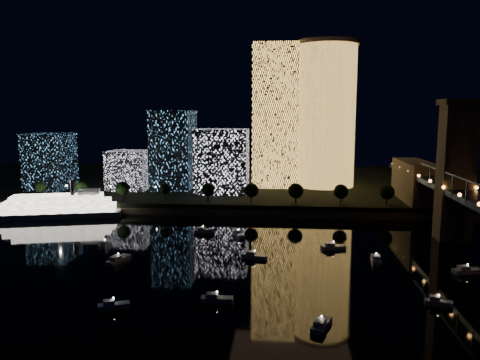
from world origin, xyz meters
name	(u,v)px	position (x,y,z in m)	size (l,w,h in m)	color
ground	(266,283)	(0.00, 0.00, 0.00)	(520.00, 520.00, 0.00)	black
far_bank	(276,184)	(0.00, 160.00, 2.50)	(420.00, 160.00, 5.00)	black
seawall	(273,213)	(0.00, 82.00, 1.50)	(420.00, 6.00, 3.00)	#6B5E4C
tower_cylindrical	(325,115)	(26.83, 139.79, 44.03)	(34.00, 34.00, 77.80)	#FFB951
tower_rectangular	(275,116)	(-0.40, 138.31, 43.25)	(24.04, 24.04, 76.51)	#FFB951
midrise_blocks	(154,158)	(-63.64, 119.36, 21.73)	(116.70, 34.90, 41.46)	silver
riverboat	(52,208)	(-95.77, 70.75, 4.41)	(58.08, 25.29, 17.20)	silver
motorboats	(259,263)	(-2.70, 14.49, 0.81)	(118.89, 83.32, 2.78)	silver
esplanade_trees	(230,190)	(-19.97, 88.00, 10.47)	(165.87, 6.89, 8.94)	black
street_lamps	(201,190)	(-34.00, 94.00, 9.02)	(132.70, 0.70, 5.65)	black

